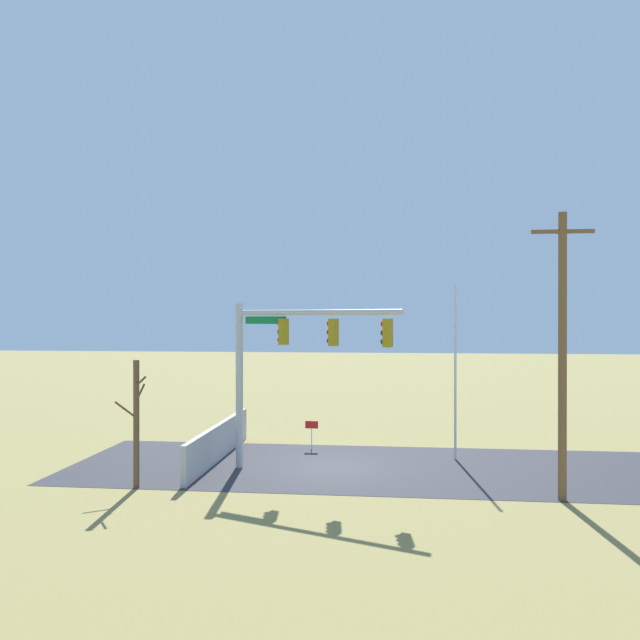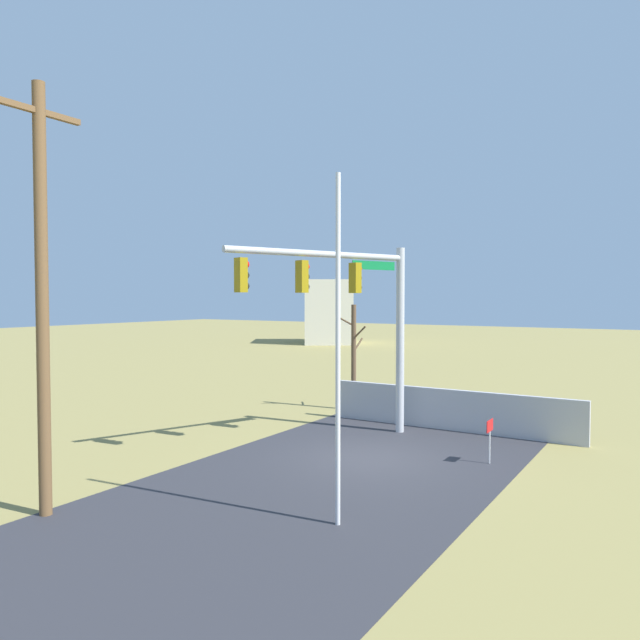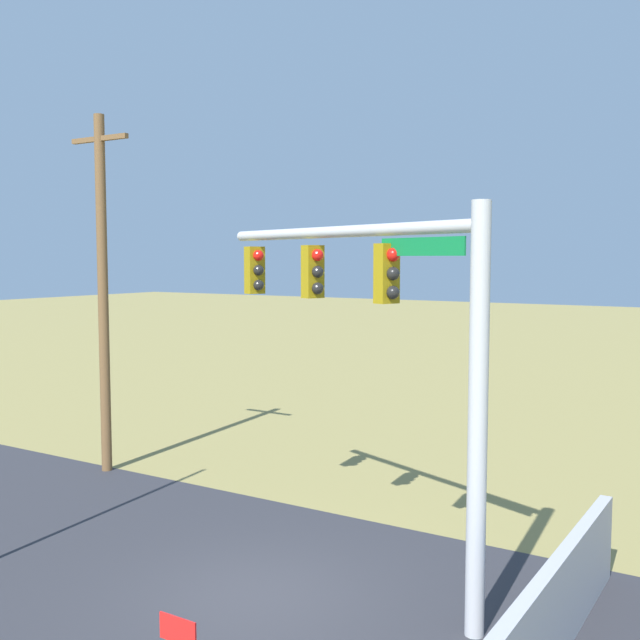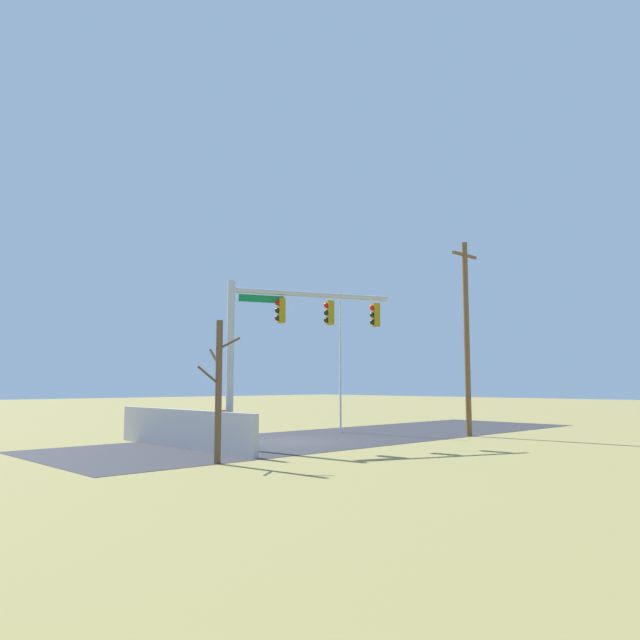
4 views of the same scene
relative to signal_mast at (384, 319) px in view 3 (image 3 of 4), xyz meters
The scene contains 4 objects.
ground_plane 4.92m from the signal_mast, 139.03° to the right, with size 160.00×160.00×0.00m, color olive.
road_surface 7.27m from the signal_mast, 166.18° to the right, with size 28.00×8.00×0.01m, color #2D2D33.
signal_mast is the anchor object (origin of this frame).
utility_pole 9.47m from the signal_mast, 165.34° to the left, with size 1.90×0.26×8.99m.
Camera 3 is at (7.14, -9.51, 5.44)m, focal length 42.51 mm.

